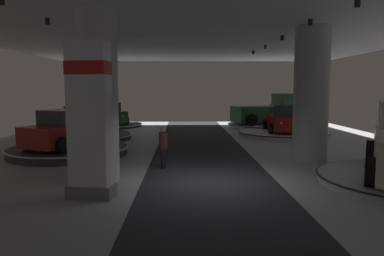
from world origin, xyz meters
The scene contains 16 objects.
ground centered at (0.00, 0.00, -0.02)m, with size 24.00×44.00×0.06m.
ceiling_with_spotlights centered at (0.00, 0.00, 5.55)m, with size 24.00×44.00×0.39m.
column_left centered at (-3.62, 0.42, 2.75)m, with size 1.30×1.30×5.50m.
column_right centered at (4.35, 3.26, 2.75)m, with size 1.41×1.41×5.50m.
brand_sign_pylon centered at (-3.40, -1.59, 2.20)m, with size 1.36×0.85×4.27m.
display_platform_deep_left centered at (-6.84, 17.76, 0.13)m, with size 5.32×5.32×0.23m.
display_car_deep_left centered at (-6.86, 17.79, 0.99)m, with size 3.61×4.55×1.71m.
display_platform_far_right centered at (5.62, 11.90, 0.15)m, with size 5.83×5.83×0.26m.
display_car_far_right centered at (5.63, 11.93, 1.02)m, with size 2.53×4.36×1.71m.
display_platform_mid_left centered at (-6.10, 5.10, 0.20)m, with size 5.40×5.40×0.37m.
display_car_mid_left centered at (-6.11, 5.08, 1.13)m, with size 3.49×4.57×1.71m.
display_platform_far_left centered at (-6.82, 10.32, 0.17)m, with size 5.72×5.72×0.30m.
display_car_far_left centered at (-6.82, 10.35, 1.06)m, with size 3.03×4.52×1.71m.
display_platform_deep_right centered at (5.58, 16.40, 0.19)m, with size 6.00×6.00×0.34m.
pickup_truck_deep_right centered at (5.89, 16.48, 1.27)m, with size 5.66×3.73×2.30m.
visitor_walking_near centered at (-1.61, 2.10, 0.91)m, with size 0.32×0.32×1.59m.
Camera 1 is at (-0.83, -11.62, 3.00)m, focal length 34.37 mm.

